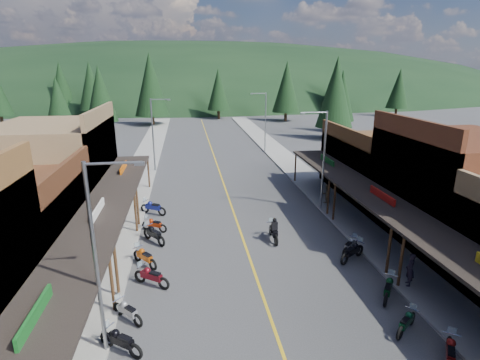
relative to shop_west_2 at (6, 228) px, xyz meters
name	(u,v)px	position (x,y,z in m)	size (l,w,h in m)	color
ground	(252,265)	(13.75, -1.70, -2.53)	(220.00, 220.00, 0.00)	#38383A
centerline	(220,174)	(13.75, 18.30, -2.53)	(0.15, 90.00, 0.01)	gold
sidewalk_west	(139,176)	(5.05, 18.30, -2.46)	(3.40, 94.00, 0.15)	gray
sidewalk_east	(297,170)	(22.45, 18.30, -2.46)	(3.40, 94.00, 0.15)	gray
shop_west_2	(6,228)	(0.00, 0.00, 0.00)	(10.90, 9.00, 6.20)	#3F2111
shop_west_3	(57,167)	(-0.03, 9.60, 0.99)	(10.90, 10.20, 8.20)	brown
shop_east_2	(455,189)	(27.54, 0.00, 0.99)	(10.90, 9.00, 8.20)	#562B19
shop_east_3	(380,167)	(27.51, 9.60, 0.00)	(10.90, 10.20, 6.20)	#4C2D16
streetlight_0	(99,253)	(6.80, -7.70, 1.93)	(2.16, 0.18, 8.00)	gray
streetlight_1	(154,132)	(6.80, 20.30, 1.93)	(2.16, 0.18, 8.00)	gray
streetlight_2	(322,157)	(20.71, 6.30, 1.93)	(2.16, 0.18, 8.00)	gray
streetlight_3	(264,120)	(20.71, 28.30, 1.93)	(2.16, 0.18, 8.00)	gray
ridge_hill	(193,97)	(13.75, 133.30, -2.53)	(310.00, 140.00, 60.00)	black
pine_1	(91,86)	(-10.25, 68.30, 4.70)	(5.88, 5.88, 12.50)	black
pine_2	(151,84)	(3.75, 56.30, 5.46)	(6.72, 6.72, 14.00)	black
pine_3	(218,89)	(17.75, 64.30, 3.95)	(5.04, 5.04, 11.00)	black
pine_4	(287,87)	(31.75, 58.30, 4.70)	(5.88, 5.88, 12.50)	black
pine_5	(337,81)	(47.75, 70.30, 5.46)	(6.72, 6.72, 14.00)	black
pine_6	(399,89)	(59.75, 62.30, 3.95)	(5.04, 5.04, 11.00)	black
pine_7	(61,85)	(-18.25, 74.30, 4.70)	(5.88, 5.88, 12.50)	black
pine_8	(58,104)	(-8.25, 38.30, 3.44)	(4.48, 4.48, 10.00)	black
pine_9	(342,96)	(37.75, 43.30, 3.85)	(4.93, 4.93, 10.80)	black
pine_10	(100,94)	(-4.25, 48.30, 4.25)	(5.38, 5.38, 11.60)	black
pine_11	(336,94)	(33.75, 36.30, 4.65)	(5.82, 5.82, 12.40)	black
bike_west_5	(120,340)	(7.27, -7.87, -1.92)	(0.72, 2.15, 1.23)	black
bike_west_6	(127,310)	(7.26, -5.84, -1.97)	(0.66, 1.97, 1.13)	#949398
bike_west_7	(151,276)	(8.11, -3.09, -1.91)	(0.73, 2.20, 1.26)	maroon
bike_west_8	(145,256)	(7.55, -0.86, -1.91)	(0.72, 2.17, 1.24)	#C5540E
bike_west_9	(154,234)	(7.86, 2.15, -1.88)	(0.76, 2.29, 1.31)	black
bike_west_10	(154,224)	(7.74, 3.98, -1.97)	(0.66, 1.97, 1.13)	#B02E0C
bike_west_11	(153,207)	(7.43, 7.23, -1.88)	(0.76, 2.27, 1.30)	navy
bike_east_4	(451,351)	(20.04, -10.32, -1.95)	(0.68, 2.05, 1.17)	#630E0D
bike_east_5	(407,321)	(19.40, -8.36, -2.00)	(0.63, 1.88, 1.08)	#0B381E
bike_east_6	(388,287)	(19.93, -5.90, -1.92)	(0.71, 2.13, 1.22)	#0B3717
bike_east_7	(352,251)	(19.79, -1.99, -1.89)	(0.75, 2.24, 1.28)	black
bike_east_8	(350,245)	(20.07, -1.04, -1.99)	(0.63, 1.89, 1.08)	gray
rider_on_bike	(274,231)	(15.75, 1.34, -1.85)	(0.76, 2.26, 1.72)	black
pedestrian_east_a	(410,269)	(21.49, -5.15, -1.48)	(0.66, 0.43, 1.81)	#261E2D
pedestrian_east_b	(326,194)	(21.73, 7.53, -1.58)	(0.78, 0.45, 1.60)	brown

